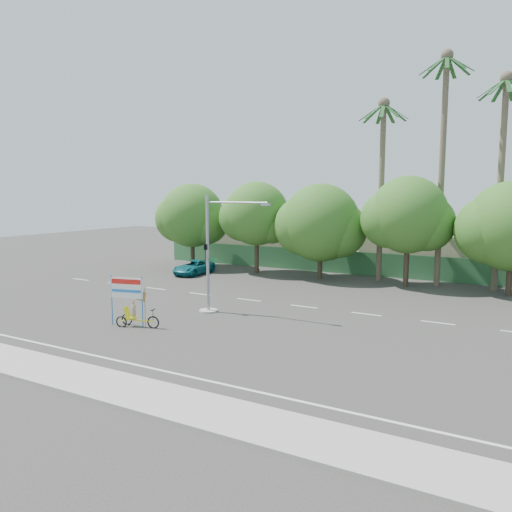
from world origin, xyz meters
The scene contains 16 objects.
ground centered at (0.00, 0.00, 0.00)m, with size 120.00×120.00×0.00m, color #33302D.
sidewalk_near centered at (0.00, -7.50, 0.06)m, with size 50.00×2.40×0.12m, color gray.
fence centered at (0.00, 21.50, 1.00)m, with size 38.00×0.08×2.00m, color #336B3D.
building_left centered at (-10.00, 26.00, 2.00)m, with size 12.00×8.00×4.00m, color beige.
building_right centered at (8.00, 26.00, 1.80)m, with size 14.00×8.00×3.60m, color beige.
tree_far_left centered at (-14.05, 18.00, 4.76)m, with size 7.14×6.00×7.96m.
tree_left centered at (-7.05, 18.00, 5.06)m, with size 6.66×5.60×8.07m.
tree_center centered at (-1.05, 18.00, 4.47)m, with size 7.62×6.40×7.85m.
tree_right centered at (5.95, 18.00, 5.24)m, with size 6.90×5.80×8.36m.
tree_far_right centered at (12.95, 18.00, 4.64)m, with size 7.38×6.20×7.94m.
palm_tall centered at (8.00, 19.50, 10.46)m, with size 3.73×3.79×17.45m.
palm_mid centered at (12.00, 19.50, 9.40)m, with size 3.73×3.79×15.45m.
palm_short centered at (3.50, 19.50, 8.86)m, with size 3.73×3.79×14.45m.
traffic_signal centered at (-2.20, 3.98, 2.92)m, with size 4.72×1.10×7.00m.
trike_billboard centered at (-4.15, -0.76, 1.11)m, with size 2.74×1.02×2.76m.
pickup_truck centered at (-11.47, 14.72, 0.62)m, with size 2.04×4.43×1.23m, color #106671.
Camera 1 is at (14.34, -20.16, 7.12)m, focal length 35.00 mm.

